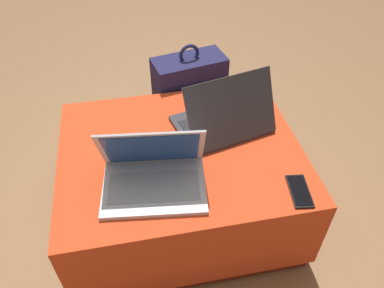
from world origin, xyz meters
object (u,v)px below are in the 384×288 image
at_px(laptop_near, 153,174).
at_px(cell_phone, 299,191).
at_px(backpack, 189,101).
at_px(laptop_far, 224,119).

relative_size(laptop_near, cell_phone, 2.50).
xyz_separation_m(laptop_near, cell_phone, (0.47, -0.13, -0.04)).
distance_m(laptop_near, backpack, 0.72).
bearing_deg(backpack, cell_phone, 95.20).
distance_m(laptop_near, cell_phone, 0.49).
bearing_deg(laptop_near, backpack, 76.79).
xyz_separation_m(laptop_near, backpack, (0.24, 0.65, -0.21)).
distance_m(laptop_near, laptop_far, 0.38).
height_order(laptop_near, cell_phone, laptop_near).
distance_m(cell_phone, backpack, 0.83).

